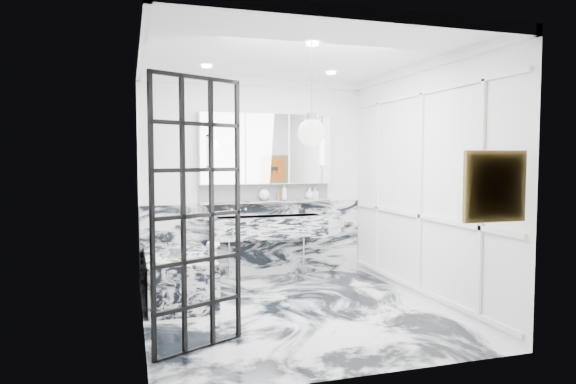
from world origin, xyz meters
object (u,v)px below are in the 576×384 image
object	(u,v)px
crittall_door	(198,215)
mirror_cabinet	(266,149)
bathtub	(178,275)
trough_sink	(269,227)

from	to	relation	value
crittall_door	mirror_cabinet	world-z (taller)	crittall_door
mirror_cabinet	bathtub	size ratio (longest dim) A/B	1.15
crittall_door	bathtub	bearing A→B (deg)	64.33
trough_sink	crittall_door	bearing A→B (deg)	-118.30
crittall_door	trough_sink	world-z (taller)	crittall_door
mirror_cabinet	trough_sink	bearing A→B (deg)	-90.00
mirror_cabinet	bathtub	world-z (taller)	mirror_cabinet
trough_sink	mirror_cabinet	distance (m)	1.10
trough_sink	bathtub	size ratio (longest dim) A/B	0.97
mirror_cabinet	crittall_door	bearing A→B (deg)	-116.70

